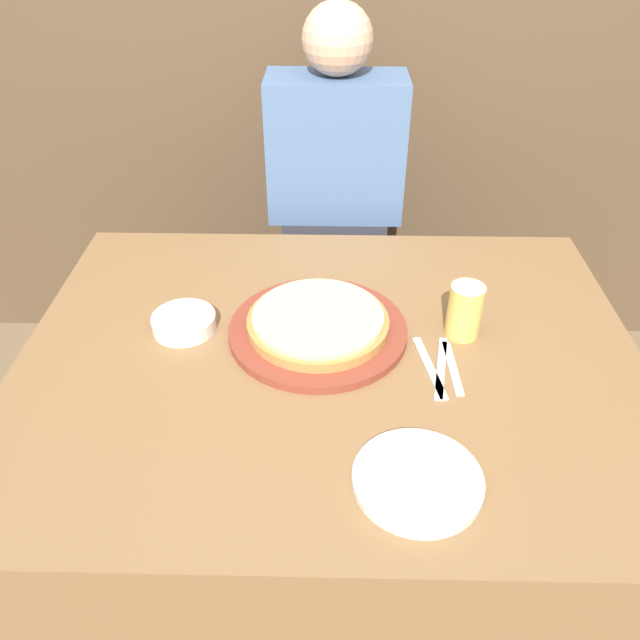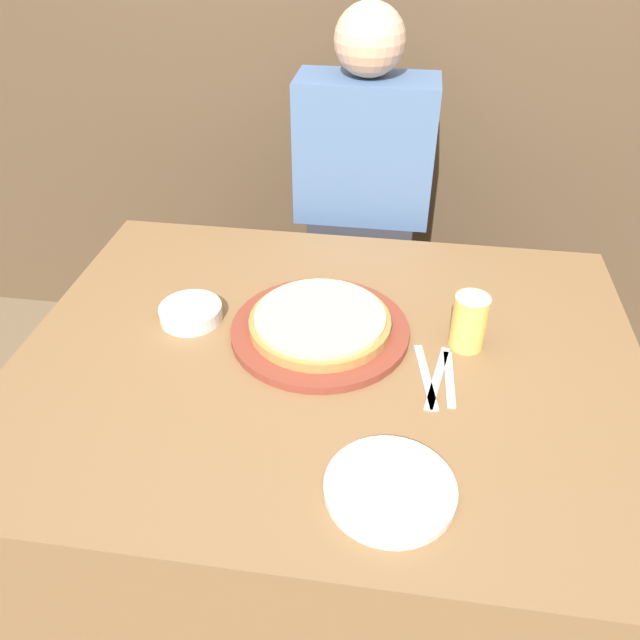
{
  "view_description": "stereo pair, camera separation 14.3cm",
  "coord_description": "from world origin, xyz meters",
  "px_view_note": "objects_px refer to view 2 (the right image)",
  "views": [
    {
      "loc": [
        -0.0,
        -1.08,
        1.66
      ],
      "look_at": [
        -0.03,
        0.07,
        0.8
      ],
      "focal_mm": 35.0,
      "sensor_mm": 36.0,
      "label": 1
    },
    {
      "loc": [
        0.14,
        -1.06,
        1.66
      ],
      "look_at": [
        -0.03,
        0.07,
        0.8
      ],
      "focal_mm": 35.0,
      "sensor_mm": 36.0,
      "label": 2
    }
  ],
  "objects_px": {
    "beer_glass": "(470,320)",
    "side_bowl": "(191,313)",
    "diner_person": "(361,234)",
    "dinner_plate": "(390,489)",
    "spoon": "(449,379)",
    "fork": "(426,376)",
    "dinner_knife": "(437,377)",
    "pizza_on_board": "(320,326)"
  },
  "relations": [
    {
      "from": "pizza_on_board",
      "to": "dinner_knife",
      "type": "relative_size",
      "value": 2.02
    },
    {
      "from": "fork",
      "to": "diner_person",
      "type": "height_order",
      "value": "diner_person"
    },
    {
      "from": "fork",
      "to": "spoon",
      "type": "bearing_deg",
      "value": 0.0
    },
    {
      "from": "dinner_knife",
      "to": "fork",
      "type": "bearing_deg",
      "value": 180.0
    },
    {
      "from": "diner_person",
      "to": "dinner_knife",
      "type": "bearing_deg",
      "value": -73.43
    },
    {
      "from": "dinner_plate",
      "to": "spoon",
      "type": "xyz_separation_m",
      "value": [
        0.11,
        0.31,
        -0.01
      ]
    },
    {
      "from": "side_bowl",
      "to": "fork",
      "type": "distance_m",
      "value": 0.58
    },
    {
      "from": "side_bowl",
      "to": "spoon",
      "type": "bearing_deg",
      "value": -12.04
    },
    {
      "from": "fork",
      "to": "dinner_knife",
      "type": "relative_size",
      "value": 1.0
    },
    {
      "from": "side_bowl",
      "to": "spoon",
      "type": "xyz_separation_m",
      "value": [
        0.61,
        -0.13,
        -0.02
      ]
    },
    {
      "from": "pizza_on_board",
      "to": "beer_glass",
      "type": "xyz_separation_m",
      "value": [
        0.33,
        0.01,
        0.05
      ]
    },
    {
      "from": "fork",
      "to": "dinner_knife",
      "type": "height_order",
      "value": "same"
    },
    {
      "from": "beer_glass",
      "to": "spoon",
      "type": "bearing_deg",
      "value": -107.0
    },
    {
      "from": "dinner_plate",
      "to": "dinner_knife",
      "type": "bearing_deg",
      "value": 74.93
    },
    {
      "from": "dinner_plate",
      "to": "side_bowl",
      "type": "height_order",
      "value": "side_bowl"
    },
    {
      "from": "beer_glass",
      "to": "fork",
      "type": "height_order",
      "value": "beer_glass"
    },
    {
      "from": "dinner_plate",
      "to": "side_bowl",
      "type": "bearing_deg",
      "value": 138.6
    },
    {
      "from": "beer_glass",
      "to": "spoon",
      "type": "distance_m",
      "value": 0.15
    },
    {
      "from": "beer_glass",
      "to": "dinner_plate",
      "type": "bearing_deg",
      "value": -108.62
    },
    {
      "from": "beer_glass",
      "to": "side_bowl",
      "type": "bearing_deg",
      "value": 179.54
    },
    {
      "from": "spoon",
      "to": "diner_person",
      "type": "bearing_deg",
      "value": 108.24
    },
    {
      "from": "dinner_knife",
      "to": "spoon",
      "type": "height_order",
      "value": "same"
    },
    {
      "from": "spoon",
      "to": "diner_person",
      "type": "relative_size",
      "value": 0.13
    },
    {
      "from": "pizza_on_board",
      "to": "dinner_knife",
      "type": "xyz_separation_m",
      "value": [
        0.27,
        -0.12,
        -0.02
      ]
    },
    {
      "from": "pizza_on_board",
      "to": "diner_person",
      "type": "xyz_separation_m",
      "value": [
        0.04,
        0.66,
        -0.12
      ]
    },
    {
      "from": "spoon",
      "to": "fork",
      "type": "bearing_deg",
      "value": -180.0
    },
    {
      "from": "beer_glass",
      "to": "side_bowl",
      "type": "relative_size",
      "value": 0.87
    },
    {
      "from": "fork",
      "to": "diner_person",
      "type": "relative_size",
      "value": 0.15
    },
    {
      "from": "fork",
      "to": "pizza_on_board",
      "type": "bearing_deg",
      "value": 154.57
    },
    {
      "from": "dinner_plate",
      "to": "dinner_knife",
      "type": "xyz_separation_m",
      "value": [
        0.08,
        0.31,
        -0.01
      ]
    },
    {
      "from": "fork",
      "to": "dinner_knife",
      "type": "distance_m",
      "value": 0.02
    },
    {
      "from": "dinner_plate",
      "to": "spoon",
      "type": "distance_m",
      "value": 0.33
    },
    {
      "from": "side_bowl",
      "to": "fork",
      "type": "xyz_separation_m",
      "value": [
        0.56,
        -0.13,
        -0.02
      ]
    },
    {
      "from": "spoon",
      "to": "diner_person",
      "type": "distance_m",
      "value": 0.83
    },
    {
      "from": "beer_glass",
      "to": "fork",
      "type": "xyz_separation_m",
      "value": [
        -0.09,
        -0.12,
        -0.07
      ]
    },
    {
      "from": "dinner_plate",
      "to": "diner_person",
      "type": "relative_size",
      "value": 0.17
    },
    {
      "from": "pizza_on_board",
      "to": "dinner_knife",
      "type": "distance_m",
      "value": 0.3
    },
    {
      "from": "beer_glass",
      "to": "pizza_on_board",
      "type": "bearing_deg",
      "value": -178.59
    },
    {
      "from": "dinner_plate",
      "to": "fork",
      "type": "relative_size",
      "value": 1.13
    },
    {
      "from": "pizza_on_board",
      "to": "dinner_plate",
      "type": "height_order",
      "value": "pizza_on_board"
    },
    {
      "from": "side_bowl",
      "to": "spoon",
      "type": "distance_m",
      "value": 0.62
    },
    {
      "from": "side_bowl",
      "to": "diner_person",
      "type": "distance_m",
      "value": 0.75
    }
  ]
}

